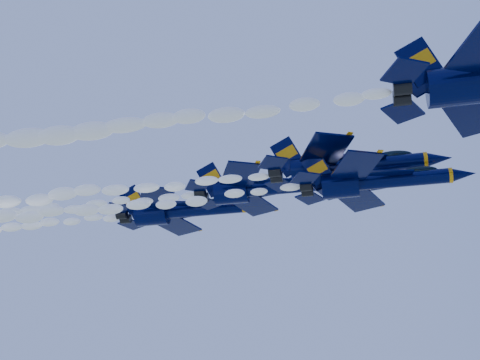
% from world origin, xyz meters
% --- Properties ---
extents(smoke_trail_jet_lead, '(65.73, 2.67, 2.40)m').
position_xyz_m(smoke_trail_jet_lead, '(-27.88, -12.27, 151.46)').
color(smoke_trail_jet_lead, white).
extents(jet_second, '(15.76, 12.93, 5.86)m').
position_xyz_m(jet_second, '(3.14, -0.40, 150.25)').
color(jet_second, black).
extents(jet_third, '(17.19, 14.10, 6.39)m').
position_xyz_m(jet_third, '(0.68, 0.71, 152.62)').
color(jet_third, black).
extents(jet_fourth, '(18.60, 15.26, 6.91)m').
position_xyz_m(jet_fourth, '(-9.69, 14.00, 157.63)').
color(jet_fourth, black).
extents(jet_fifth, '(19.95, 16.36, 7.41)m').
position_xyz_m(jet_fifth, '(-21.63, 20.82, 158.78)').
color(jet_fifth, black).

